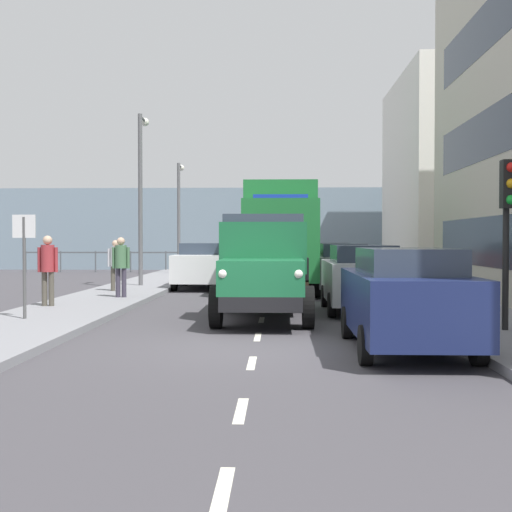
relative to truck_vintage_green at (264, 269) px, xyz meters
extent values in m
plane|color=#423F44|center=(0.05, -5.25, -1.18)|extent=(80.00, 80.00, 0.00)
cube|color=gray|center=(-4.77, -5.25, -1.10)|extent=(2.70, 35.48, 0.15)
cube|color=gray|center=(4.87, -5.25, -1.10)|extent=(2.70, 35.48, 0.15)
cube|color=silver|center=(0.05, 10.49, -1.17)|extent=(0.12, 1.10, 0.01)
cube|color=silver|center=(0.05, 8.10, -1.17)|extent=(0.12, 1.10, 0.01)
cube|color=silver|center=(0.05, 5.27, -1.17)|extent=(0.12, 1.10, 0.01)
cube|color=silver|center=(0.05, 2.56, -1.17)|extent=(0.12, 1.10, 0.01)
cube|color=silver|center=(0.05, -0.16, -1.17)|extent=(0.12, 1.10, 0.01)
cube|color=silver|center=(0.05, -3.06, -1.17)|extent=(0.12, 1.10, 0.01)
cube|color=silver|center=(0.05, -5.83, -1.17)|extent=(0.12, 1.10, 0.01)
cube|color=silver|center=(0.05, -8.49, -1.17)|extent=(0.12, 1.10, 0.01)
cube|color=silver|center=(0.05, -11.06, -1.17)|extent=(0.12, 1.10, 0.01)
cube|color=silver|center=(0.05, -13.99, -1.17)|extent=(0.12, 1.10, 0.01)
cube|color=silver|center=(0.05, -16.43, -1.17)|extent=(0.12, 1.10, 0.01)
cube|color=silver|center=(0.05, -18.90, -1.17)|extent=(0.12, 1.10, 0.01)
cube|color=silver|center=(-9.35, -17.84, 3.67)|extent=(6.47, 10.01, 9.70)
cube|color=gray|center=(0.05, -25.99, 1.32)|extent=(80.00, 0.80, 5.00)
cylinder|color=#4C5156|center=(-11.95, -22.39, -0.58)|extent=(0.08, 0.08, 1.20)
cylinder|color=#4C5156|center=(-9.95, -22.39, -0.58)|extent=(0.08, 0.08, 1.20)
cylinder|color=#4C5156|center=(-7.95, -22.39, -0.58)|extent=(0.08, 0.08, 1.20)
cylinder|color=#4C5156|center=(-5.95, -22.39, -0.58)|extent=(0.08, 0.08, 1.20)
cylinder|color=#4C5156|center=(-3.95, -22.39, -0.58)|extent=(0.08, 0.08, 1.20)
cylinder|color=#4C5156|center=(-1.95, -22.39, -0.58)|extent=(0.08, 0.08, 1.20)
cylinder|color=#4C5156|center=(0.05, -22.39, -0.58)|extent=(0.08, 0.08, 1.20)
cylinder|color=#4C5156|center=(2.05, -22.39, -0.58)|extent=(0.08, 0.08, 1.20)
cylinder|color=#4C5156|center=(4.05, -22.39, -0.58)|extent=(0.08, 0.08, 1.20)
cylinder|color=#4C5156|center=(6.05, -22.39, -0.58)|extent=(0.08, 0.08, 1.20)
cylinder|color=#4C5156|center=(8.05, -22.39, -0.58)|extent=(0.08, 0.08, 1.20)
cylinder|color=#4C5156|center=(10.05, -22.39, -0.58)|extent=(0.08, 0.08, 1.20)
cylinder|color=#4C5156|center=(12.05, -22.39, -0.58)|extent=(0.08, 0.08, 1.20)
cylinder|color=#4C5156|center=(14.05, -22.39, -0.58)|extent=(0.08, 0.08, 1.20)
cube|color=#4C5156|center=(0.05, -22.39, -0.06)|extent=(28.00, 0.08, 0.08)
cube|color=black|center=(0.00, -0.38, -0.58)|extent=(1.64, 5.60, 0.30)
cube|color=#196038|center=(0.00, 1.47, -0.08)|extent=(1.72, 1.90, 0.70)
cube|color=silver|center=(0.00, 2.36, -0.11)|extent=(1.16, 0.08, 0.56)
sphere|color=white|center=(-0.73, 2.36, 0.02)|extent=(0.20, 0.20, 0.20)
sphere|color=white|center=(0.73, 2.36, 0.02)|extent=(0.20, 0.20, 0.20)
cube|color=#196038|center=(0.00, -0.04, 0.50)|extent=(1.93, 1.34, 1.15)
cube|color=#2D3847|center=(0.00, -0.04, 0.97)|extent=(1.78, 1.23, 0.56)
cube|color=#2D2319|center=(0.00, -1.72, -0.35)|extent=(2.10, 2.80, 0.16)
cube|color=black|center=(-1.01, -1.72, -0.03)|extent=(0.08, 2.80, 0.56)
cube|color=black|center=(1.01, -1.72, -0.03)|extent=(0.08, 2.80, 0.56)
cylinder|color=black|center=(-0.97, 1.30, -0.73)|extent=(0.24, 0.90, 0.90)
cylinder|color=black|center=(0.97, 1.30, -0.73)|extent=(0.24, 0.90, 0.90)
cylinder|color=black|center=(-0.97, -1.92, -0.73)|extent=(0.24, 0.90, 0.90)
cylinder|color=black|center=(0.97, -1.92, -0.73)|extent=(0.24, 0.90, 0.90)
cube|color=#1E7033|center=(-0.39, -6.18, 0.64)|extent=(2.40, 2.21, 2.60)
cube|color=#2D3847|center=(-0.39, -6.18, 1.21)|extent=(2.20, 2.04, 0.80)
cube|color=#1933B2|center=(-0.39, -6.18, 2.04)|extent=(1.75, 0.20, 0.16)
cube|color=#1E7033|center=(-0.39, -10.17, 1.19)|extent=(2.50, 5.95, 3.00)
cube|color=black|center=(-0.39, -9.24, -0.48)|extent=(2.00, 8.07, 0.36)
cylinder|color=black|center=(-1.54, -6.26, -0.66)|extent=(0.28, 1.04, 1.04)
cylinder|color=black|center=(0.76, -6.26, -0.66)|extent=(0.28, 1.04, 1.04)
cylinder|color=black|center=(-1.54, -9.88, -0.66)|extent=(0.28, 1.04, 1.04)
cylinder|color=black|center=(0.76, -9.88, -0.66)|extent=(0.28, 1.04, 1.04)
cylinder|color=black|center=(-1.54, -12.00, -0.66)|extent=(0.28, 1.04, 1.04)
cylinder|color=black|center=(0.76, -12.00, -0.66)|extent=(0.28, 1.04, 1.04)
cube|color=navy|center=(-2.47, 4.03, -0.38)|extent=(1.74, 4.39, 1.00)
cube|color=#2D3847|center=(-2.47, 4.23, 0.33)|extent=(1.43, 2.42, 0.42)
cylinder|color=black|center=(-1.64, 2.66, -0.88)|extent=(0.18, 0.60, 0.60)
cylinder|color=black|center=(-3.30, 2.66, -0.88)|extent=(0.18, 0.60, 0.60)
cylinder|color=black|center=(-1.64, 5.39, -0.88)|extent=(0.18, 0.60, 0.60)
cylinder|color=black|center=(-3.30, 5.39, -0.88)|extent=(0.18, 0.60, 0.60)
cube|color=#B7BABF|center=(-2.47, -1.99, -0.38)|extent=(1.81, 4.07, 1.00)
cube|color=#2D3847|center=(-2.47, -1.79, 0.33)|extent=(1.48, 2.24, 0.42)
cylinder|color=black|center=(-1.61, -3.25, -0.88)|extent=(0.18, 0.60, 0.60)
cylinder|color=black|center=(-3.33, -3.25, -0.88)|extent=(0.18, 0.60, 0.60)
cylinder|color=black|center=(-1.61, -0.73, -0.88)|extent=(0.18, 0.60, 0.60)
cylinder|color=black|center=(-3.33, -0.73, -0.88)|extent=(0.18, 0.60, 0.60)
cube|color=slate|center=(-2.47, -7.49, -0.38)|extent=(1.74, 3.98, 1.00)
cube|color=#2D3847|center=(-2.47, -7.29, 0.33)|extent=(1.42, 2.19, 0.42)
cylinder|color=black|center=(-1.65, -8.73, -0.88)|extent=(0.18, 0.60, 0.60)
cylinder|color=black|center=(-3.29, -8.73, -0.88)|extent=(0.18, 0.60, 0.60)
cylinder|color=black|center=(-1.65, -6.26, -0.88)|extent=(0.18, 0.60, 0.60)
cylinder|color=black|center=(-3.29, -6.26, -0.88)|extent=(0.18, 0.60, 0.60)
cube|color=#B21E1E|center=(-2.47, -12.73, -0.38)|extent=(1.69, 3.92, 1.00)
cube|color=#2D3847|center=(-2.47, -12.53, 0.33)|extent=(1.39, 2.16, 0.42)
cylinder|color=black|center=(-1.67, -13.95, -0.88)|extent=(0.18, 0.60, 0.60)
cylinder|color=black|center=(-3.27, -13.95, -0.88)|extent=(0.18, 0.60, 0.60)
cylinder|color=black|center=(-1.67, -11.51, -0.88)|extent=(0.18, 0.60, 0.60)
cylinder|color=black|center=(-3.27, -11.51, -0.88)|extent=(0.18, 0.60, 0.60)
cube|color=white|center=(2.57, -10.21, -0.38)|extent=(1.82, 4.65, 1.00)
cube|color=#2D3847|center=(2.57, -10.41, 0.33)|extent=(1.50, 2.56, 0.42)
cylinder|color=black|center=(1.70, -8.77, -0.88)|extent=(0.18, 0.60, 0.60)
cylinder|color=black|center=(3.43, -8.77, -0.88)|extent=(0.18, 0.60, 0.60)
cylinder|color=black|center=(1.70, -11.66, -0.88)|extent=(0.18, 0.60, 0.60)
cylinder|color=black|center=(3.43, -11.66, -0.88)|extent=(0.18, 0.60, 0.60)
cylinder|color=#4C473D|center=(5.51, -1.76, -0.59)|extent=(0.14, 0.14, 0.88)
cylinder|color=#4C473D|center=(5.69, -1.76, -0.59)|extent=(0.14, 0.14, 0.88)
cylinder|color=maroon|center=(5.60, -1.76, 0.20)|extent=(0.34, 0.34, 0.70)
cylinder|color=maroon|center=(5.38, -1.76, 0.16)|extent=(0.09, 0.09, 0.64)
cylinder|color=maroon|center=(5.82, -1.76, 0.16)|extent=(0.09, 0.09, 0.64)
sphere|color=tan|center=(5.60, -1.76, 0.66)|extent=(0.24, 0.24, 0.24)
cylinder|color=#383342|center=(4.25, -4.43, -0.60)|extent=(0.14, 0.14, 0.86)
cylinder|color=#383342|center=(4.43, -4.43, -0.60)|extent=(0.14, 0.14, 0.86)
cylinder|color=#47724C|center=(4.34, -4.43, 0.17)|extent=(0.34, 0.34, 0.68)
cylinder|color=#47724C|center=(4.12, -4.43, 0.14)|extent=(0.09, 0.09, 0.63)
cylinder|color=#47724C|center=(4.56, -4.43, 0.14)|extent=(0.09, 0.09, 0.63)
sphere|color=tan|center=(4.34, -4.43, 0.63)|extent=(0.23, 0.23, 0.23)
cylinder|color=#4C473D|center=(5.00, -6.86, -0.62)|extent=(0.14, 0.14, 0.82)
cylinder|color=#4C473D|center=(5.18, -6.86, -0.62)|extent=(0.14, 0.14, 0.82)
cylinder|color=silver|center=(5.09, -6.86, 0.11)|extent=(0.34, 0.34, 0.65)
cylinder|color=silver|center=(4.87, -6.86, 0.08)|extent=(0.09, 0.09, 0.60)
cylinder|color=silver|center=(5.31, -6.86, 0.08)|extent=(0.09, 0.09, 0.60)
sphere|color=tan|center=(5.09, -6.86, 0.55)|extent=(0.22, 0.22, 0.22)
cylinder|color=black|center=(-4.65, 2.47, 0.57)|extent=(0.12, 0.12, 3.20)
cube|color=black|center=(-4.65, 2.61, 1.72)|extent=(0.28, 0.24, 0.90)
sphere|color=red|center=(-4.65, 2.73, 2.02)|extent=(0.18, 0.18, 0.18)
sphere|color=orange|center=(-4.65, 2.73, 1.72)|extent=(0.18, 0.18, 0.18)
sphere|color=green|center=(-4.65, 2.73, 1.42)|extent=(0.18, 0.18, 0.18)
cylinder|color=#59595B|center=(4.83, -9.64, 2.16)|extent=(0.16, 0.16, 6.38)
cylinder|color=#59595B|center=(4.83, -10.09, 5.25)|extent=(0.10, 0.90, 0.10)
sphere|color=silver|center=(4.83, -10.54, 5.20)|extent=(0.32, 0.32, 0.32)
cylinder|color=#59595B|center=(4.79, -18.91, 1.77)|extent=(0.16, 0.16, 5.60)
cylinder|color=#59595B|center=(4.79, -19.36, 4.47)|extent=(0.10, 0.90, 0.10)
sphere|color=silver|center=(4.79, -19.81, 4.42)|extent=(0.32, 0.32, 0.32)
cylinder|color=#4C4C4C|center=(5.15, 1.01, 0.07)|extent=(0.07, 0.07, 2.20)
cube|color=silver|center=(5.15, 1.01, 0.97)|extent=(0.50, 0.04, 0.50)
camera|label=1|loc=(-0.37, 15.40, 0.69)|focal=47.41mm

